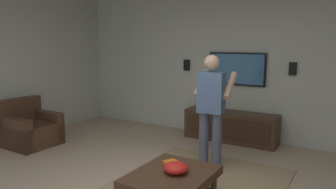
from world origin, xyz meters
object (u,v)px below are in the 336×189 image
Objects in this scene: person_standing at (211,105)px; vase_round at (209,104)px; armchair at (30,130)px; coffee_table at (172,182)px; bowl at (176,168)px; book at (173,164)px; wall_speaker_left at (293,69)px; media_console at (230,126)px; tv at (237,69)px; remote_white at (171,164)px; wall_speaker_right at (187,65)px.

person_standing reaches higher than vase_round.
vase_round is at bearing 39.94° from armchair.
coffee_table is 0.17m from bowl.
person_standing is 1.22m from book.
wall_speaker_left is at bearing -30.91° from person_standing.
media_console is at bearing 104.47° from wall_speaker_left.
person_standing is 1.52m from vase_round.
armchair is 0.50× the size of person_standing.
tv is at bearing 38.69° from armchair.
coffee_table is 2.79m from vase_round.
remote_white is (-1.11, 0.01, -0.52)m from person_standing.
bowl is at bearing 7.52° from media_console.
tv is 0.66× the size of person_standing.
book is (0.01, -0.01, 0.01)m from remote_white.
wall_speaker_left is at bearing -79.71° from vase_round.
armchair is at bearing 59.82° from remote_white.
wall_speaker_right is at bearing 67.61° from vase_round.
vase_round is (1.36, 0.63, -0.27)m from person_standing.
book is at bearing 164.04° from wall_speaker_left.
remote_white is (-2.72, -0.19, -0.91)m from tv.
wall_speaker_right is at bearing 139.27° from book.
vase_round is at bearing -8.52° from remote_white.
book reaches higher than remote_white.
remote_white is 0.02m from book.
remote_white is 3.00m from wall_speaker_left.
tv is 1.06m from wall_speaker_right.
armchair is 3.29m from vase_round.
media_console is (2.67, 0.31, -0.02)m from coffee_table.
wall_speaker_left reaches higher than remote_white.
coffee_table is (-0.61, -3.28, 0.02)m from armchair.
vase_round is (-0.24, 0.43, -0.66)m from tv.
armchair is 0.76× the size of tv.
person_standing is at bearing 114.86° from book.
armchair is at bearing 79.94° from bowl.
armchair is at bearing 140.37° from wall_speaker_right.
wall_speaker_left is at bearing -12.33° from bowl.
bowl is 1.23× the size of vase_round.
wall_speaker_right is (2.90, 1.41, 0.90)m from bowl.
armchair is 3.74× the size of book.
armchair is 0.48× the size of media_console.
wall_speaker_left is (2.72, -0.78, 0.95)m from book.
media_console is (2.06, -2.97, -0.00)m from armchair.
coffee_table is at bearing 6.07° from tv.
tv is 2.87m from remote_white.
armchair is 3.31m from person_standing.
coffee_table is 0.25m from remote_white.
armchair is 3.34m from coffee_table.
media_console is at bearing 0.00° from tv.
media_console is 11.33× the size of remote_white.
wall_speaker_left is 1.00× the size of wall_speaker_right.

